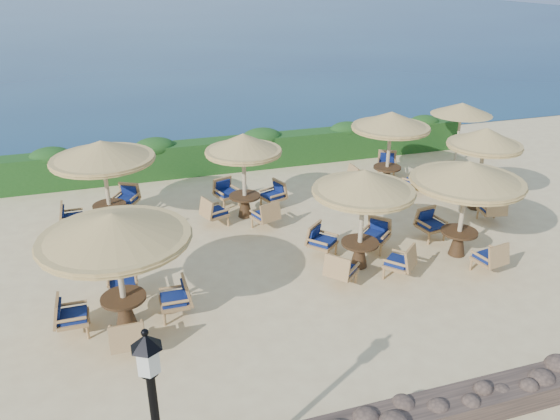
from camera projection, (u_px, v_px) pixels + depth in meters
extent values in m
plane|color=beige|center=(317.00, 253.00, 14.77)|extent=(120.00, 120.00, 0.00)
plane|color=#0B2848|center=(135.00, 21.00, 75.61)|extent=(160.00, 160.00, 0.00)
cube|color=#153E14|center=(249.00, 152.00, 20.78)|extent=(18.00, 0.90, 1.20)
cube|color=brown|center=(448.00, 409.00, 9.29)|extent=(15.00, 0.65, 0.44)
cylinder|color=silver|center=(148.00, 358.00, 6.31)|extent=(0.30, 0.30, 0.36)
cone|color=black|center=(146.00, 341.00, 6.21)|extent=(0.40, 0.40, 0.18)
cylinder|color=#CAB68F|center=(458.00, 136.00, 20.98)|extent=(0.10, 0.10, 2.20)
cone|color=#A48244|center=(462.00, 109.00, 20.53)|extent=(2.30, 2.30, 0.45)
cylinder|color=#CAB68F|center=(120.00, 277.00, 11.36)|extent=(0.12, 0.12, 2.40)
cone|color=#A48244|center=(113.00, 226.00, 10.87)|extent=(3.12, 3.12, 0.55)
cylinder|color=#A48244|center=(115.00, 238.00, 10.99)|extent=(3.06, 3.06, 0.14)
cylinder|color=#402A17|center=(123.00, 298.00, 11.57)|extent=(0.96, 0.96, 0.06)
cone|color=#402A17|center=(125.00, 312.00, 11.71)|extent=(0.44, 0.44, 0.64)
cylinder|color=#CAB68F|center=(361.00, 224.00, 13.65)|extent=(0.12, 0.12, 2.40)
cone|color=#A48244|center=(364.00, 180.00, 13.16)|extent=(2.55, 2.55, 0.55)
cylinder|color=#A48244|center=(363.00, 191.00, 13.28)|extent=(2.50, 2.50, 0.14)
cylinder|color=#402A17|center=(360.00, 243.00, 13.86)|extent=(0.96, 0.96, 0.06)
cone|color=#402A17|center=(359.00, 255.00, 14.00)|extent=(0.44, 0.44, 0.64)
cylinder|color=#CAB68F|center=(462.00, 214.00, 14.21)|extent=(0.12, 0.12, 2.40)
cone|color=#A48244|center=(469.00, 172.00, 13.72)|extent=(2.91, 2.91, 0.55)
cylinder|color=#A48244|center=(467.00, 182.00, 13.84)|extent=(2.85, 2.85, 0.14)
cylinder|color=#402A17|center=(459.00, 232.00, 14.42)|extent=(0.96, 0.96, 0.06)
cone|color=#402A17|center=(458.00, 244.00, 14.57)|extent=(0.44, 0.44, 0.64)
cylinder|color=#CAB68F|center=(107.00, 189.00, 15.80)|extent=(0.12, 0.12, 2.40)
cone|color=#A48244|center=(102.00, 150.00, 15.32)|extent=(2.96, 2.96, 0.55)
cylinder|color=#A48244|center=(103.00, 159.00, 15.43)|extent=(2.90, 2.90, 0.14)
cylinder|color=#402A17|center=(109.00, 205.00, 16.02)|extent=(0.96, 0.96, 0.06)
cone|color=#402A17|center=(111.00, 216.00, 16.16)|extent=(0.44, 0.44, 0.64)
cylinder|color=#CAB68F|center=(244.00, 180.00, 16.44)|extent=(0.12, 0.12, 2.40)
cone|color=#A48244|center=(243.00, 143.00, 15.96)|extent=(2.30, 2.30, 0.55)
cylinder|color=#A48244|center=(243.00, 152.00, 16.07)|extent=(2.25, 2.25, 0.14)
cylinder|color=#402A17|center=(245.00, 196.00, 16.66)|extent=(0.96, 0.96, 0.06)
cone|color=#402A17|center=(245.00, 207.00, 16.80)|extent=(0.44, 0.44, 0.64)
cylinder|color=#CAB68F|center=(388.00, 153.00, 18.80)|extent=(0.12, 0.12, 2.40)
cone|color=#A48244|center=(391.00, 120.00, 18.31)|extent=(2.67, 2.67, 0.55)
cylinder|color=#A48244|center=(391.00, 128.00, 18.43)|extent=(2.62, 2.62, 0.14)
cylinder|color=#402A17|center=(387.00, 167.00, 19.01)|extent=(0.96, 0.96, 0.06)
cone|color=#402A17|center=(386.00, 177.00, 19.15)|extent=(0.44, 0.44, 0.64)
cylinder|color=#CAB68F|center=(480.00, 173.00, 17.01)|extent=(0.12, 0.12, 2.40)
cone|color=#A48244|center=(486.00, 136.00, 16.52)|extent=(2.27, 2.27, 0.55)
cylinder|color=#A48244|center=(484.00, 145.00, 16.64)|extent=(2.23, 2.23, 0.14)
cylinder|color=#402A17|center=(477.00, 188.00, 17.22)|extent=(0.96, 0.96, 0.06)
cone|color=#402A17|center=(476.00, 199.00, 17.36)|extent=(0.44, 0.44, 0.64)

